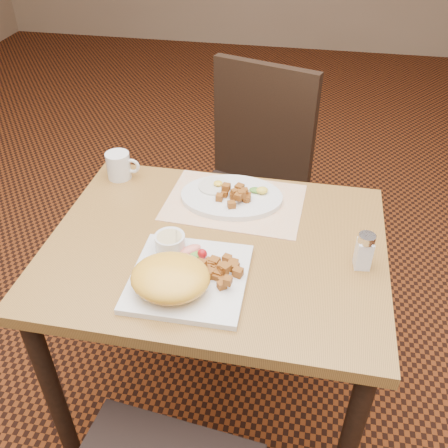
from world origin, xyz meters
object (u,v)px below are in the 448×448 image
table (216,273)px  plate_square (189,278)px  plate_oval (232,197)px  chair_far (249,179)px  salt_shaker (364,251)px  coffee_mug (119,166)px

table → plate_square: 0.19m
table → plate_oval: 0.24m
chair_far → plate_oval: bearing=109.0°
chair_far → salt_shaker: (0.38, -0.68, 0.26)m
chair_far → coffee_mug: (-0.36, -0.40, 0.25)m
plate_oval → coffee_mug: 0.38m
chair_far → plate_square: (-0.03, -0.82, 0.22)m
plate_oval → plate_square: bearing=-96.4°
table → salt_shaker: (0.38, -0.02, 0.16)m
table → coffee_mug: bearing=143.7°
table → plate_oval: bearing=88.4°
salt_shaker → coffee_mug: bearing=158.8°
plate_square → coffee_mug: (-0.33, 0.42, 0.03)m
table → chair_far: (-0.00, 0.66, -0.10)m
plate_square → plate_oval: bearing=83.6°
table → coffee_mug: coffee_mug is taller
salt_shaker → plate_oval: bearing=148.5°
coffee_mug → plate_square: bearing=-51.8°
chair_far → plate_square: chair_far is taller
table → plate_oval: size_ratio=2.96×
plate_oval → coffee_mug: (-0.37, 0.06, 0.03)m
table → plate_square: size_ratio=3.21×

